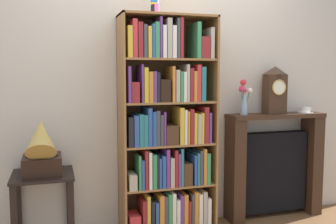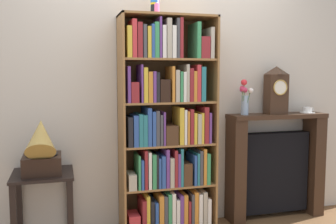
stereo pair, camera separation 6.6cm
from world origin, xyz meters
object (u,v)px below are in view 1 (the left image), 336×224
(cup_stack, at_px, (155,0))
(side_table_left, at_px, (43,194))
(mantel_clock, at_px, (275,90))
(teacup_with_saucer, at_px, (306,110))
(fireplace_mantel, at_px, (273,166))
(bookshelf, at_px, (168,134))
(gramophone, at_px, (42,150))
(flower_vase, at_px, (244,98))

(cup_stack, bearing_deg, side_table_left, -177.49)
(side_table_left, relative_size, mantel_clock, 1.37)
(teacup_with_saucer, bearing_deg, fireplace_mantel, 176.75)
(bookshelf, height_order, side_table_left, bookshelf)
(fireplace_mantel, xyz_separation_m, teacup_with_saucer, (0.33, -0.02, 0.54))
(bookshelf, height_order, gramophone, bookshelf)
(gramophone, xyz_separation_m, teacup_with_saucer, (2.47, 0.15, 0.22))
(cup_stack, bearing_deg, mantel_clock, 2.94)
(gramophone, distance_m, fireplace_mantel, 2.17)
(gramophone, height_order, flower_vase, flower_vase)
(bookshelf, xyz_separation_m, cup_stack, (-0.11, -0.01, 1.12))
(bookshelf, bearing_deg, gramophone, -174.56)
(cup_stack, relative_size, side_table_left, 0.37)
(cup_stack, bearing_deg, gramophone, -174.39)
(bookshelf, bearing_deg, cup_stack, -176.01)
(fireplace_mantel, bearing_deg, cup_stack, -176.11)
(side_table_left, xyz_separation_m, teacup_with_saucer, (2.47, 0.10, 0.59))
(bookshelf, bearing_deg, side_table_left, -177.33)
(fireplace_mantel, relative_size, mantel_clock, 2.25)
(cup_stack, height_order, gramophone, cup_stack)
(gramophone, bearing_deg, bookshelf, 5.44)
(gramophone, height_order, teacup_with_saucer, gramophone)
(mantel_clock, xyz_separation_m, flower_vase, (-0.33, -0.01, -0.07))
(mantel_clock, relative_size, flower_vase, 1.36)
(cup_stack, distance_m, flower_vase, 1.20)
(side_table_left, xyz_separation_m, mantel_clock, (2.12, 0.10, 0.79))
(cup_stack, distance_m, mantel_clock, 1.42)
(gramophone, distance_m, mantel_clock, 2.17)
(mantel_clock, height_order, flower_vase, mantel_clock)
(side_table_left, bearing_deg, teacup_with_saucer, 2.41)
(teacup_with_saucer, bearing_deg, cup_stack, -177.65)
(flower_vase, distance_m, teacup_with_saucer, 0.70)
(side_table_left, height_order, flower_vase, flower_vase)
(gramophone, distance_m, flower_vase, 1.83)
(flower_vase, bearing_deg, cup_stack, -176.57)
(gramophone, relative_size, mantel_clock, 1.09)
(flower_vase, bearing_deg, side_table_left, -177.04)
(flower_vase, bearing_deg, fireplace_mantel, 5.02)
(mantel_clock, distance_m, flower_vase, 0.34)
(side_table_left, bearing_deg, flower_vase, 2.96)
(bookshelf, xyz_separation_m, teacup_with_saucer, (1.44, 0.06, 0.16))
(cup_stack, distance_m, fireplace_mantel, 1.93)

